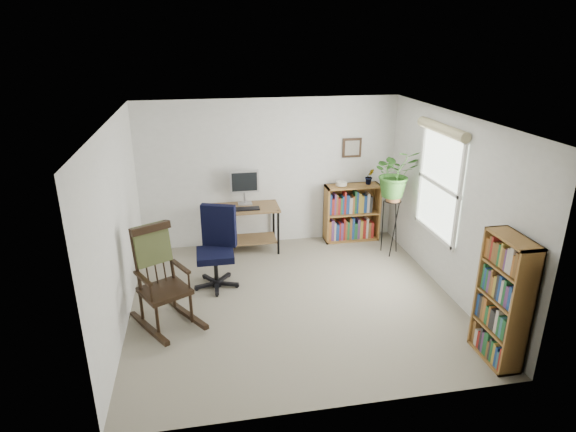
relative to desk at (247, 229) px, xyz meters
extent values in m
cube|color=gray|center=(0.44, -1.70, -0.37)|extent=(4.20, 4.00, 0.00)
cube|color=white|center=(0.44, -1.70, 2.03)|extent=(4.20, 4.00, 0.00)
cube|color=silver|center=(0.44, 0.30, 0.83)|extent=(4.20, 0.00, 2.40)
cube|color=silver|center=(0.44, -3.70, 0.83)|extent=(4.20, 0.00, 2.40)
cube|color=silver|center=(-1.66, -1.70, 0.83)|extent=(0.00, 4.00, 2.40)
cube|color=silver|center=(2.54, -1.70, 0.83)|extent=(0.00, 4.00, 2.40)
cube|color=black|center=(0.00, -0.12, 0.39)|extent=(0.40, 0.15, 0.02)
imported|color=#306523|center=(2.24, -0.53, 1.32)|extent=(1.69, 1.88, 1.46)
imported|color=#306523|center=(2.08, 0.13, 0.65)|extent=(0.13, 0.24, 0.11)
camera|label=1|loc=(-0.64, -7.17, 2.94)|focal=30.00mm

